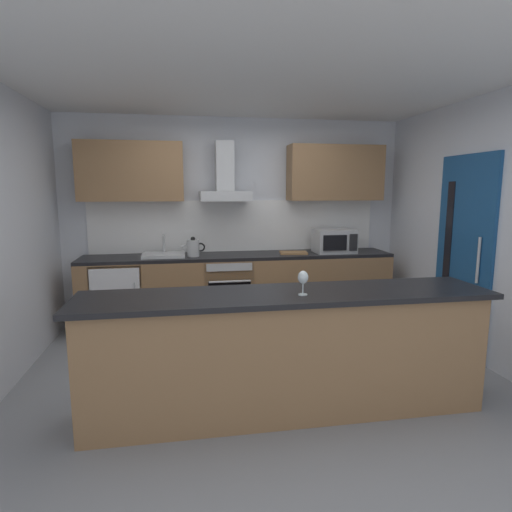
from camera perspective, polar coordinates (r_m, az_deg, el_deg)
The scene contains 17 objects.
ground at distance 4.07m, azimuth 0.74°, elevation -15.87°, with size 5.35×4.67×0.02m, color gray.
ceiling at distance 3.80m, azimuth 0.83°, elevation 22.84°, with size 5.35×4.67×0.02m, color white.
wall_back at distance 5.58m, azimuth -2.80°, elevation 4.87°, with size 5.35×0.12×2.60m, color silver.
wall_right at distance 4.67m, azimuth 28.89°, elevation 2.96°, with size 0.12×4.67×2.60m, color silver.
backsplash_tile at distance 5.51m, azimuth -2.70°, elevation 4.09°, with size 3.70×0.02×0.66m, color white.
counter_back at distance 5.34m, azimuth -2.23°, elevation -4.56°, with size 3.83×0.60×0.90m.
counter_island at distance 3.28m, azimuth 4.20°, elevation -12.90°, with size 3.08×0.64×0.95m.
upper_cabinets at distance 5.34m, azimuth -2.54°, elevation 11.24°, with size 3.78×0.32×0.70m.
side_door at distance 4.84m, azimuth 26.26°, elevation 0.06°, with size 0.08×0.85×2.05m.
oven at distance 5.29m, azimuth -3.92°, elevation -4.58°, with size 0.60×0.62×0.80m.
refrigerator at distance 5.33m, azimuth -18.01°, elevation -5.30°, with size 0.58×0.60×0.85m.
microwave at distance 5.47m, azimuth 10.56°, elevation 2.02°, with size 0.50×0.38×0.30m.
sink at distance 5.19m, azimuth -12.37°, elevation 0.23°, with size 0.50×0.40×0.26m.
kettle at distance 5.13m, azimuth -8.50°, elevation 1.11°, with size 0.29×0.15×0.24m.
range_hood at distance 5.27m, azimuth -4.22°, elevation 9.92°, with size 0.62×0.45×0.72m.
wine_glass at distance 3.05m, azimuth 6.38°, elevation -3.01°, with size 0.08×0.08×0.18m.
chopping_board at distance 5.33m, azimuth 5.09°, elevation 0.44°, with size 0.34×0.22×0.02m, color #9E7247.
Camera 1 is at (-0.68, -3.63, 1.70)m, focal length 29.56 mm.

